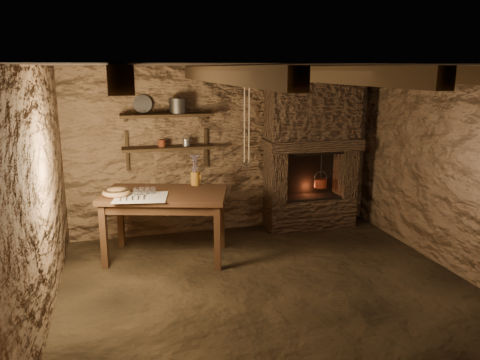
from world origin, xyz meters
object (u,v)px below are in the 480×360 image
object	(u,v)px
work_table	(166,223)
wooden_bowl	(116,193)
stoneware_jug	(195,172)
red_pot	(320,182)
iron_stockpot	(178,107)

from	to	relation	value
work_table	wooden_bowl	size ratio (longest dim) A/B	5.02
work_table	stoneware_jug	xyz separation A→B (m)	(0.44, 0.27, 0.58)
red_pot	iron_stockpot	bearing A→B (deg)	176.71
stoneware_jug	iron_stockpot	distance (m)	0.95
work_table	stoneware_jug	world-z (taller)	stoneware_jug
red_pot	stoneware_jug	bearing A→B (deg)	-170.38
iron_stockpot	red_pot	distance (m)	2.40
wooden_bowl	iron_stockpot	distance (m)	1.50
work_table	wooden_bowl	bearing A→B (deg)	-160.82
wooden_bowl	iron_stockpot	bearing A→B (deg)	40.23
work_table	wooden_bowl	world-z (taller)	wooden_bowl
wooden_bowl	red_pot	xyz separation A→B (m)	(2.97, 0.62, -0.21)
stoneware_jug	red_pot	size ratio (longest dim) A/B	0.76
stoneware_jug	iron_stockpot	bearing A→B (deg)	100.63
red_pot	work_table	bearing A→B (deg)	-165.88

